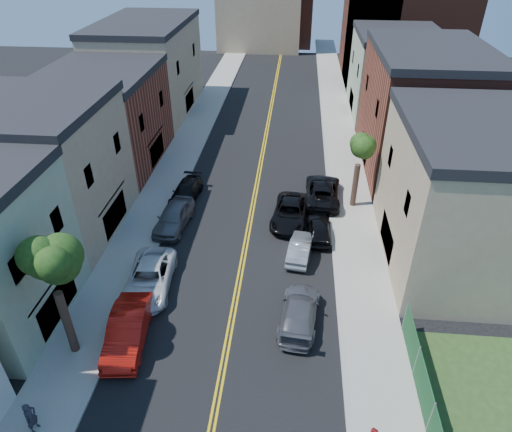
% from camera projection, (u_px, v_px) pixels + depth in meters
% --- Properties ---
extents(sidewalk_left, '(3.20, 100.00, 0.15)m').
position_uv_depth(sidewalk_left, '(185.00, 146.00, 45.57)').
color(sidewalk_left, gray).
rests_on(sidewalk_left, ground).
extents(sidewalk_right, '(3.20, 100.00, 0.15)m').
position_uv_depth(sidewalk_right, '(344.00, 152.00, 44.36)').
color(sidewalk_right, gray).
rests_on(sidewalk_right, ground).
extents(curb_left, '(0.30, 100.00, 0.15)m').
position_uv_depth(curb_left, '(202.00, 146.00, 45.43)').
color(curb_left, gray).
rests_on(curb_left, ground).
extents(curb_right, '(0.30, 100.00, 0.15)m').
position_uv_depth(curb_right, '(326.00, 151.00, 44.49)').
color(curb_right, gray).
rests_on(curb_right, ground).
extents(bldg_left_tan_near, '(9.00, 10.00, 9.00)m').
position_uv_depth(bldg_left_tan_near, '(44.00, 174.00, 31.11)').
color(bldg_left_tan_near, '#998466').
rests_on(bldg_left_tan_near, ground).
extents(bldg_left_brick, '(9.00, 12.00, 8.00)m').
position_uv_depth(bldg_left_brick, '(105.00, 121.00, 40.55)').
color(bldg_left_brick, brown).
rests_on(bldg_left_brick, ground).
extents(bldg_left_tan_far, '(9.00, 16.00, 9.50)m').
position_uv_depth(bldg_left_tan_far, '(149.00, 70.00, 51.82)').
color(bldg_left_tan_far, '#998466').
rests_on(bldg_left_tan_far, ground).
extents(bldg_right_tan, '(9.00, 12.00, 9.00)m').
position_uv_depth(bldg_right_tan, '(468.00, 200.00, 28.13)').
color(bldg_right_tan, '#998466').
rests_on(bldg_right_tan, ground).
extents(bldg_right_brick, '(9.00, 14.00, 10.00)m').
position_uv_depth(bldg_right_brick, '(422.00, 113.00, 39.53)').
color(bldg_right_brick, brown).
rests_on(bldg_right_brick, ground).
extents(bldg_right_palegrn, '(9.00, 12.00, 8.50)m').
position_uv_depth(bldg_right_palegrn, '(394.00, 76.00, 51.61)').
color(bldg_right_palegrn, gray).
rests_on(bldg_right_palegrn, ground).
extents(church, '(16.20, 14.20, 22.60)m').
position_uv_depth(church, '(397.00, 23.00, 62.36)').
color(church, '#4C2319').
rests_on(church, ground).
extents(backdrop_left, '(14.00, 8.00, 12.00)m').
position_uv_depth(backdrop_left, '(259.00, 12.00, 77.04)').
color(backdrop_left, '#998466').
rests_on(backdrop_left, ground).
extents(backdrop_center, '(10.00, 8.00, 10.00)m').
position_uv_depth(backdrop_center, '(284.00, 15.00, 80.62)').
color(backdrop_center, brown).
rests_on(backdrop_center, ground).
extents(tree_left_mid, '(5.20, 5.20, 9.29)m').
position_uv_depth(tree_left_mid, '(45.00, 252.00, 20.34)').
color(tree_left_mid, '#322319').
rests_on(tree_left_mid, sidewalk_left).
extents(tree_right_far, '(4.40, 4.40, 8.03)m').
position_uv_depth(tree_right_far, '(362.00, 139.00, 32.92)').
color(tree_right_far, '#322319').
rests_on(tree_right_far, sidewalk_right).
extents(red_sedan, '(2.38, 5.38, 1.72)m').
position_uv_depth(red_sedan, '(128.00, 330.00, 24.01)').
color(red_sedan, red).
rests_on(red_sedan, ground).
extents(white_pickup, '(3.03, 5.83, 1.57)m').
position_uv_depth(white_pickup, '(150.00, 278.00, 27.63)').
color(white_pickup, silver).
rests_on(white_pickup, ground).
extents(grey_car_left, '(2.50, 5.19, 1.71)m').
position_uv_depth(grey_car_left, '(174.00, 217.00, 33.22)').
color(grey_car_left, '#55575C').
rests_on(grey_car_left, ground).
extents(black_car_left, '(2.31, 4.85, 1.36)m').
position_uv_depth(black_car_left, '(186.00, 192.00, 36.63)').
color(black_car_left, black).
rests_on(black_car_left, ground).
extents(grey_car_right, '(2.57, 5.24, 1.47)m').
position_uv_depth(grey_car_right, '(299.00, 312.00, 25.28)').
color(grey_car_right, '#505157').
rests_on(grey_car_right, ground).
extents(black_car_right, '(1.74, 4.09, 1.38)m').
position_uv_depth(black_car_right, '(319.00, 229.00, 32.22)').
color(black_car_right, black).
rests_on(black_car_right, ground).
extents(silver_car_right, '(1.95, 4.18, 1.33)m').
position_uv_depth(silver_car_right, '(300.00, 248.00, 30.35)').
color(silver_car_right, '#929499').
rests_on(silver_car_right, ground).
extents(dark_car_right_far, '(2.99, 6.03, 1.64)m').
position_uv_depth(dark_car_right_far, '(322.00, 191.00, 36.46)').
color(dark_car_right_far, black).
rests_on(dark_car_right_far, ground).
extents(black_suv_lane, '(3.06, 5.69, 1.52)m').
position_uv_depth(black_suv_lane, '(290.00, 213.00, 33.86)').
color(black_suv_lane, black).
rests_on(black_suv_lane, ground).
extents(pedestrian_left, '(0.49, 0.67, 1.68)m').
position_uv_depth(pedestrian_left, '(31.00, 417.00, 19.64)').
color(pedestrian_left, '#292831').
rests_on(pedestrian_left, sidewalk_left).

